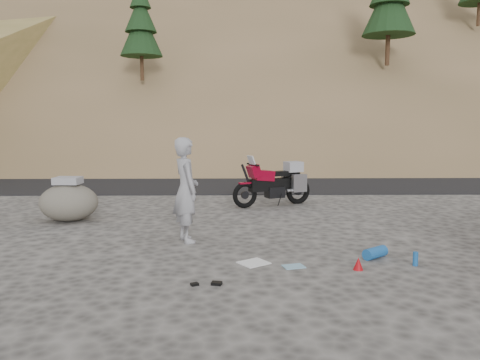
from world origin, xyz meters
name	(u,v)px	position (x,y,z in m)	size (l,w,h in m)	color
ground	(219,241)	(0.00, 0.00, 0.00)	(140.00, 140.00, 0.00)	#413F3C
road	(225,181)	(0.00, 9.00, 0.00)	(120.00, 7.00, 0.05)	black
hillside	(229,35)	(-0.05, 40.88, 11.08)	(120.00, 73.00, 46.72)	brown
motorcycle	(276,184)	(1.44, 3.74, 0.60)	(2.19, 1.22, 1.40)	black
man	(187,241)	(-0.61, -0.01, 0.00)	(0.72, 0.47, 1.96)	#97969C
boulder	(69,201)	(-3.46, 1.85, 0.45)	(1.56, 1.42, 1.03)	#524E46
gear_white_cloth	(254,263)	(0.60, -1.44, 0.01)	(0.43, 0.38, 0.01)	white
gear_blue_mat	(375,253)	(2.62, -1.20, 0.09)	(0.19, 0.19, 0.47)	#1A58A1
gear_bottle	(415,259)	(3.13, -1.61, 0.11)	(0.08, 0.08, 0.22)	#1A58A1
gear_funnel	(358,264)	(2.18, -1.80, 0.10)	(0.15, 0.15, 0.20)	#AA0B11
gear_glove_a	(217,283)	(0.04, -2.43, 0.02)	(0.14, 0.10, 0.04)	black
gear_glove_b	(195,284)	(-0.27, -2.45, 0.02)	(0.10, 0.08, 0.03)	black
gear_blue_cloth	(294,266)	(1.21, -1.64, 0.01)	(0.33, 0.24, 0.01)	#7EABC2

